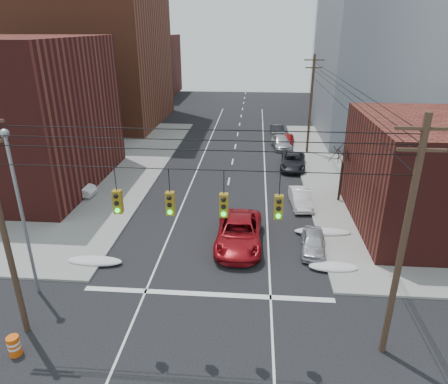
% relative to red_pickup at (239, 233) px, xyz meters
% --- Properties ---
extents(building_brick_tall, '(24.00, 20.00, 30.00)m').
position_rel_red_pickup_xyz_m(building_brick_tall, '(-25.50, 35.93, 14.09)').
color(building_brick_tall, brown).
rests_on(building_brick_tall, ground).
extents(building_brick_far, '(22.00, 18.00, 12.00)m').
position_rel_red_pickup_xyz_m(building_brick_far, '(-27.50, 61.93, 5.09)').
color(building_brick_far, '#4C1A17').
rests_on(building_brick_far, ground).
extents(building_office, '(22.00, 20.00, 25.00)m').
position_rel_red_pickup_xyz_m(building_office, '(20.50, 31.93, 11.59)').
color(building_office, gray).
rests_on(building_office, ground).
extents(building_glass, '(20.00, 18.00, 22.00)m').
position_rel_red_pickup_xyz_m(building_glass, '(22.50, 57.93, 10.09)').
color(building_glass, gray).
rests_on(building_glass, ground).
extents(utility_pole_left, '(2.20, 0.28, 11.00)m').
position_rel_red_pickup_xyz_m(utility_pole_left, '(-10.00, -9.07, 4.88)').
color(utility_pole_left, '#473323').
rests_on(utility_pole_left, ground).
extents(utility_pole_right, '(2.20, 0.28, 11.00)m').
position_rel_red_pickup_xyz_m(utility_pole_right, '(7.00, -9.07, 4.88)').
color(utility_pole_right, '#473323').
rests_on(utility_pole_right, ground).
extents(utility_pole_far, '(2.20, 0.28, 11.00)m').
position_rel_red_pickup_xyz_m(utility_pole_far, '(7.00, 21.93, 4.88)').
color(utility_pole_far, '#473323').
rests_on(utility_pole_far, ground).
extents(traffic_signals, '(17.00, 0.42, 2.02)m').
position_rel_red_pickup_xyz_m(traffic_signals, '(-1.40, -9.10, 6.26)').
color(traffic_signals, black).
rests_on(traffic_signals, ground).
extents(street_light, '(0.44, 0.44, 9.32)m').
position_rel_red_pickup_xyz_m(street_light, '(-11.00, -6.07, 4.63)').
color(street_light, gray).
rests_on(street_light, ground).
extents(bare_tree, '(2.09, 2.20, 4.93)m').
position_rel_red_pickup_xyz_m(bare_tree, '(8.09, 7.93, 1.42)').
color(bare_tree, black).
rests_on(bare_tree, ground).
extents(snow_nw, '(3.50, 1.08, 0.42)m').
position_rel_red_pickup_xyz_m(snow_nw, '(-8.90, -3.07, -0.70)').
color(snow_nw, silver).
rests_on(snow_nw, ground).
extents(snow_ne, '(3.00, 1.08, 0.42)m').
position_rel_red_pickup_xyz_m(snow_ne, '(5.90, -2.57, -0.70)').
color(snow_ne, silver).
rests_on(snow_ne, ground).
extents(snow_east_far, '(4.00, 1.08, 0.42)m').
position_rel_red_pickup_xyz_m(snow_east_far, '(5.90, 1.93, -0.70)').
color(snow_east_far, silver).
rests_on(snow_east_far, ground).
extents(red_pickup, '(3.05, 6.54, 1.81)m').
position_rel_red_pickup_xyz_m(red_pickup, '(0.00, 0.00, 0.00)').
color(red_pickup, maroon).
rests_on(red_pickup, ground).
extents(parked_car_a, '(1.95, 3.98, 1.31)m').
position_rel_red_pickup_xyz_m(parked_car_a, '(4.90, -0.44, -0.25)').
color(parked_car_a, silver).
rests_on(parked_car_a, ground).
extents(parked_car_b, '(1.75, 4.29, 1.38)m').
position_rel_red_pickup_xyz_m(parked_car_b, '(4.77, 6.76, -0.21)').
color(parked_car_b, white).
rests_on(parked_car_b, ground).
extents(parked_car_c, '(2.99, 5.57, 1.49)m').
position_rel_red_pickup_xyz_m(parked_car_c, '(4.90, 16.20, -0.16)').
color(parked_car_c, black).
rests_on(parked_car_c, ground).
extents(parked_car_d, '(2.65, 5.18, 1.44)m').
position_rel_red_pickup_xyz_m(parked_car_d, '(4.07, 23.67, -0.19)').
color(parked_car_d, '#ADADB2').
rests_on(parked_car_d, ground).
extents(parked_car_e, '(2.08, 4.16, 1.36)m').
position_rel_red_pickup_xyz_m(parked_car_e, '(4.90, 25.13, -0.23)').
color(parked_car_e, maroon).
rests_on(parked_car_e, ground).
extents(parked_car_f, '(1.95, 4.42, 1.41)m').
position_rel_red_pickup_xyz_m(parked_car_f, '(3.91, 29.51, -0.20)').
color(parked_car_f, black).
rests_on(parked_car_f, ground).
extents(lot_car_a, '(4.41, 1.67, 1.44)m').
position_rel_red_pickup_xyz_m(lot_car_a, '(-14.94, 6.95, -0.04)').
color(lot_car_a, silver).
rests_on(lot_car_a, sidewalk_nw).
extents(lot_car_b, '(5.01, 3.33, 1.28)m').
position_rel_red_pickup_xyz_m(lot_car_b, '(-17.23, 18.38, -0.12)').
color(lot_car_b, '#A9AAAE').
rests_on(lot_car_b, sidewalk_nw).
extents(lot_car_c, '(4.82, 2.33, 1.35)m').
position_rel_red_pickup_xyz_m(lot_car_c, '(-20.82, 13.51, -0.08)').
color(lot_car_c, black).
rests_on(lot_car_c, sidewalk_nw).
extents(lot_car_d, '(4.69, 2.84, 1.49)m').
position_rel_red_pickup_xyz_m(lot_car_d, '(-17.99, 16.89, -0.01)').
color(lot_car_d, '#ADADB2').
rests_on(lot_car_d, sidewalk_nw).
extents(construction_barrel, '(0.61, 0.61, 0.98)m').
position_rel_red_pickup_xyz_m(construction_barrel, '(-9.67, -10.61, -0.40)').
color(construction_barrel, '#E4530C').
rests_on(construction_barrel, ground).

